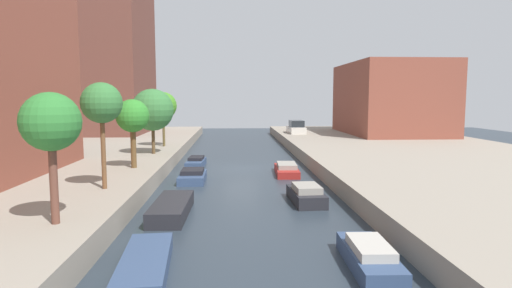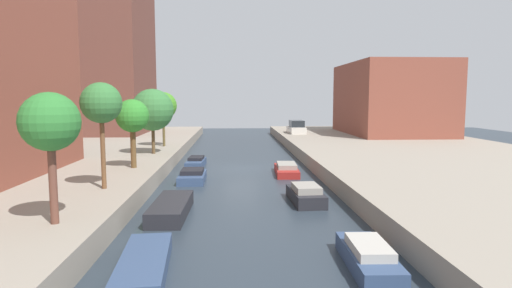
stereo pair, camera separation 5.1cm
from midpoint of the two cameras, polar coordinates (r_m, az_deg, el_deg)
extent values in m
plane|color=#28333D|center=(31.88, -2.08, -3.27)|extent=(84.00, 84.00, 0.00)
cube|color=gray|center=(34.90, -27.56, -2.32)|extent=(20.00, 64.00, 1.00)
cube|color=gray|center=(35.41, 22.98, -2.00)|extent=(20.00, 64.00, 1.00)
cube|color=brown|center=(55.84, -19.74, 13.40)|extent=(10.00, 13.64, 23.19)
cube|color=brown|center=(53.17, 17.36, 5.79)|extent=(10.00, 15.21, 8.26)
cylinder|color=brown|center=(15.90, -25.40, -4.76)|extent=(0.27, 0.27, 2.76)
sphere|color=#2E7730|center=(15.66, -25.74, 2.69)|extent=(1.96, 1.96, 1.96)
cylinder|color=brown|center=(21.09, -19.70, -1.16)|extent=(0.21, 0.21, 3.34)
sphere|color=#347236|center=(20.94, -19.94, 5.18)|extent=(1.88, 1.88, 1.88)
cylinder|color=brown|center=(26.95, -16.05, -0.46)|extent=(0.33, 0.33, 2.46)
sphere|color=#30842B|center=(26.80, -16.17, 3.63)|extent=(1.99, 1.99, 1.99)
cylinder|color=brown|center=(33.36, -13.55, 0.64)|extent=(0.25, 0.25, 2.22)
sphere|color=#357338|center=(33.23, -13.65, 4.44)|extent=(3.16, 3.16, 3.16)
cylinder|color=brown|center=(38.29, -12.22, 1.74)|extent=(0.22, 0.22, 2.73)
sphere|color=#408624|center=(38.18, -12.29, 5.01)|extent=(2.35, 2.35, 2.35)
cube|color=beige|center=(51.82, 5.31, 1.90)|extent=(1.81, 4.49, 0.78)
cube|color=#1E2328|center=(51.44, 5.38, 2.73)|extent=(1.58, 2.48, 0.76)
cube|color=#33476B|center=(13.72, -14.64, -15.25)|extent=(1.70, 4.45, 0.53)
cube|color=#232328|center=(19.68, -11.25, -8.37)|extent=(1.59, 4.55, 0.66)
cube|color=#33476B|center=(27.27, -8.50, -4.42)|extent=(1.60, 3.33, 0.50)
cube|color=black|center=(27.31, -8.49, -3.59)|extent=(1.36, 1.83, 0.26)
cube|color=#33476B|center=(33.12, -8.04, -2.55)|extent=(1.43, 3.40, 0.49)
cube|color=black|center=(33.35, -8.00, -1.86)|extent=(1.15, 1.89, 0.22)
cube|color=#33476B|center=(14.09, 14.70, -14.60)|extent=(1.37, 3.76, 0.56)
cube|color=#B2ADA3|center=(13.86, 14.86, -13.09)|extent=(1.13, 2.08, 0.28)
cube|color=#232328|center=(21.78, 6.60, -6.94)|extent=(1.59, 3.40, 0.61)
cube|color=gray|center=(21.48, 6.71, -5.85)|extent=(1.30, 1.89, 0.32)
cube|color=maroon|center=(29.61, 4.04, -3.56)|extent=(1.66, 4.21, 0.46)
cube|color=gray|center=(29.46, 4.07, -2.86)|extent=(1.36, 2.33, 0.31)
camera|label=1|loc=(0.03, -90.04, 0.00)|focal=30.05mm
camera|label=2|loc=(0.03, 89.96, 0.00)|focal=30.05mm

